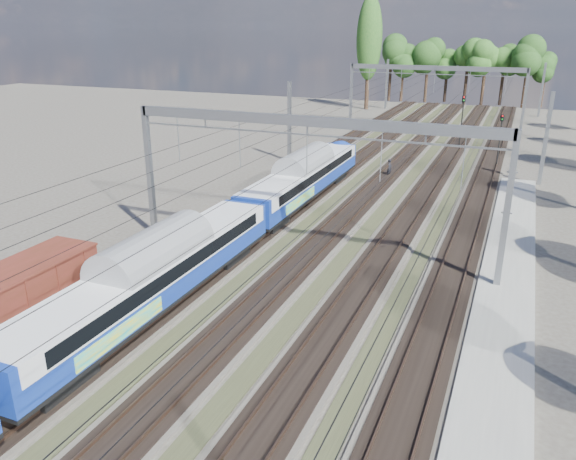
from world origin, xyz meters
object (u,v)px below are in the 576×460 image
at_px(signal_far, 500,134).
at_px(emu_train, 149,270).
at_px(worker, 390,168).
at_px(signal_near, 462,115).

bearing_deg(signal_far, emu_train, -95.31).
xyz_separation_m(worker, signal_near, (4.63, 17.60, 3.03)).
relative_size(emu_train, signal_near, 10.26).
xyz_separation_m(emu_train, worker, (4.68, 32.58, -1.70)).
relative_size(worker, signal_far, 0.31).
relative_size(worker, signal_near, 0.28).
xyz_separation_m(emu_train, signal_near, (9.31, 50.18, 1.32)).
xyz_separation_m(emu_train, signal_far, (14.18, 40.84, 0.90)).
distance_m(worker, signal_far, 12.85).
height_order(emu_train, signal_far, signal_far).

